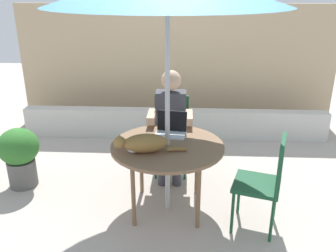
% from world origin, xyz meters
% --- Properties ---
extents(ground_plane, '(14.00, 14.00, 0.00)m').
position_xyz_m(ground_plane, '(0.00, 0.00, 0.00)').
color(ground_plane, '#ADA399').
extents(fence_back, '(4.88, 0.08, 1.86)m').
position_xyz_m(fence_back, '(0.00, 2.47, 0.93)').
color(fence_back, tan).
rests_on(fence_back, ground).
extents(planter_wall_low, '(4.39, 0.20, 0.42)m').
position_xyz_m(planter_wall_low, '(0.00, 1.83, 0.21)').
color(planter_wall_low, beige).
rests_on(planter_wall_low, ground).
extents(patio_table, '(1.07, 1.07, 0.70)m').
position_xyz_m(patio_table, '(0.00, 0.00, 0.65)').
color(patio_table, brown).
rests_on(patio_table, ground).
extents(chair_occupied, '(0.40, 0.40, 0.90)m').
position_xyz_m(chair_occupied, '(0.00, 0.84, 0.54)').
color(chair_occupied, '#194C2D').
rests_on(chair_occupied, ground).
extents(chair_empty, '(0.50, 0.50, 0.90)m').
position_xyz_m(chair_empty, '(0.89, -0.28, 0.54)').
color(chair_empty, '#194C2D').
rests_on(chair_empty, ground).
extents(person_seated, '(0.48, 0.48, 1.24)m').
position_xyz_m(person_seated, '(-0.00, 0.69, 0.70)').
color(person_seated, '#3F3F47').
rests_on(person_seated, ground).
extents(laptop, '(0.33, 0.29, 0.21)m').
position_xyz_m(laptop, '(0.02, 0.28, 0.76)').
color(laptop, silver).
rests_on(laptop, patio_table).
extents(cat, '(0.65, 0.26, 0.17)m').
position_xyz_m(cat, '(-0.21, -0.17, 0.79)').
color(cat, olive).
rests_on(cat, patio_table).
extents(potted_plant_near_fence, '(0.44, 0.44, 0.68)m').
position_xyz_m(potted_plant_near_fence, '(-1.64, 0.36, 0.39)').
color(potted_plant_near_fence, '#595654').
rests_on(potted_plant_near_fence, ground).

